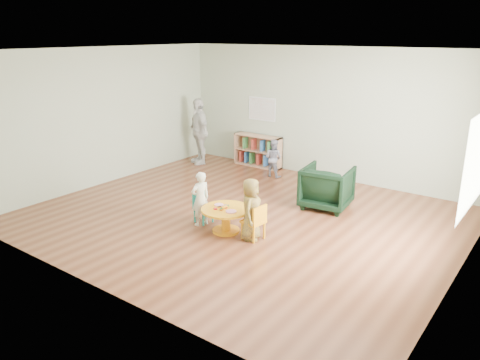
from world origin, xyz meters
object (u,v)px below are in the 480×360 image
at_px(activity_table, 226,215).
at_px(toddler, 273,158).
at_px(child_left, 201,199).
at_px(kid_chair_left, 202,207).
at_px(kid_chair_right, 255,221).
at_px(child_right, 251,209).
at_px(armchair, 327,187).
at_px(bookshelf, 258,151).
at_px(adult_caretaker, 199,131).

relative_size(activity_table, toddler, 0.94).
relative_size(child_left, toddler, 1.09).
relative_size(activity_table, kid_chair_left, 1.59).
relative_size(kid_chair_right, child_left, 0.62).
relative_size(child_right, toddler, 1.16).
bearing_deg(armchair, kid_chair_left, 45.73).
xyz_separation_m(activity_table, child_left, (-0.51, -0.02, 0.18)).
bearing_deg(child_left, kid_chair_left, -129.71).
bearing_deg(child_right, bookshelf, 11.56).
bearing_deg(armchair, activity_table, 59.84).
height_order(kid_chair_left, child_right, child_right).
distance_m(bookshelf, adult_caretaker, 1.50).
relative_size(kid_chair_left, armchair, 0.58).
bearing_deg(toddler, child_left, 97.73).
bearing_deg(bookshelf, toddler, -34.96).
relative_size(kid_chair_right, armchair, 0.67).
height_order(activity_table, kid_chair_right, kid_chair_right).
bearing_deg(child_right, kid_chair_right, -93.11).
xyz_separation_m(bookshelf, armchair, (2.58, -1.58, 0.02)).
height_order(child_left, toddler, child_left).
distance_m(activity_table, adult_caretaker, 4.23).
bearing_deg(kid_chair_left, kid_chair_right, 94.78).
relative_size(armchair, toddler, 1.01).
xyz_separation_m(activity_table, kid_chair_right, (0.55, 0.03, 0.03)).
height_order(activity_table, kid_chair_left, kid_chair_left).
height_order(activity_table, adult_caretaker, adult_caretaker).
bearing_deg(bookshelf, kid_chair_left, -70.85).
xyz_separation_m(kid_chair_right, child_right, (-0.07, -0.02, 0.18)).
bearing_deg(toddler, kid_chair_left, 96.76).
distance_m(kid_chair_right, bookshelf, 4.20).
distance_m(child_left, adult_caretaker, 3.87).
distance_m(bookshelf, toddler, 0.94).
height_order(kid_chair_right, child_right, child_right).
bearing_deg(kid_chair_right, kid_chair_left, 94.22).
height_order(bookshelf, child_right, child_right).
bearing_deg(armchair, kid_chair_right, 74.69).
bearing_deg(toddler, child_right, 114.86).
bearing_deg(toddler, armchair, 148.43).
bearing_deg(toddler, adult_caretaker, 1.61).
xyz_separation_m(kid_chair_right, bookshelf, (-2.32, 3.50, 0.06)).
relative_size(kid_chair_right, adult_caretaker, 0.36).
relative_size(kid_chair_left, toddler, 0.59).
bearing_deg(child_left, armchair, 164.54).
bearing_deg(child_right, activity_table, 70.00).
relative_size(activity_table, bookshelf, 0.66).
distance_m(kid_chair_right, toddler, 3.34).
height_order(kid_chair_right, adult_caretaker, adult_caretaker).
xyz_separation_m(kid_chair_right, armchair, (0.26, 1.91, 0.08)).
bearing_deg(child_right, armchair, -30.75).
distance_m(kid_chair_left, armchair, 2.32).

